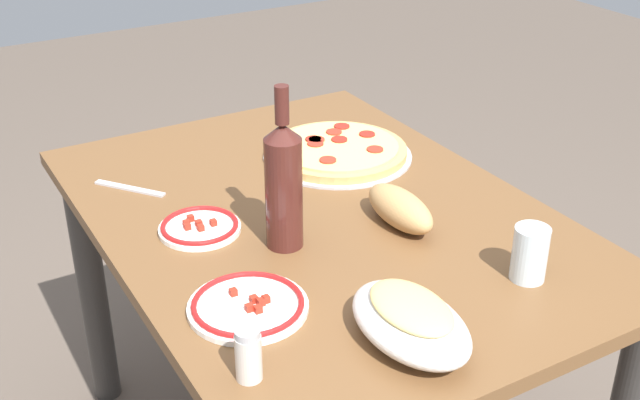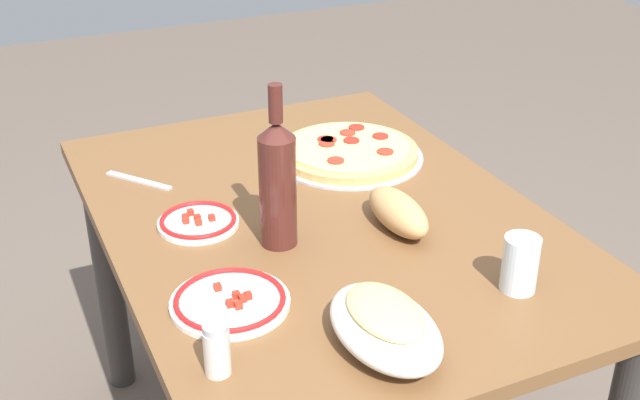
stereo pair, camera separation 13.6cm
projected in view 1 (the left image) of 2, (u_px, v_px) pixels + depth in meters
name	position (u px, v px, depth m)	size (l,w,h in m)	color
dining_table	(320.00, 265.00, 1.70)	(1.18, 0.85, 0.71)	brown
pepperoni_pizza	(337.00, 151.00, 1.88)	(0.35, 0.35, 0.03)	#B7B7BC
baked_pasta_dish	(410.00, 320.00, 1.25)	(0.24, 0.15, 0.08)	white
wine_bottle	(284.00, 183.00, 1.48)	(0.07, 0.07, 0.32)	#471E19
water_glass	(530.00, 254.00, 1.41)	(0.06, 0.06, 0.10)	silver
side_plate_near	(248.00, 305.00, 1.34)	(0.20, 0.20, 0.02)	white
side_plate_far	(200.00, 227.00, 1.58)	(0.16, 0.16, 0.02)	white
bread_loaf	(400.00, 208.00, 1.59)	(0.19, 0.08, 0.07)	tan
spice_shaker	(248.00, 354.00, 1.18)	(0.04, 0.04, 0.09)	silver
fork_left	(130.00, 188.00, 1.74)	(0.17, 0.02, 0.01)	#B7B7BC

